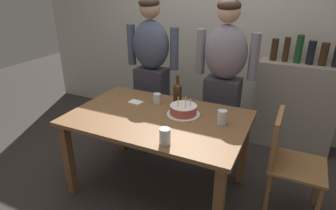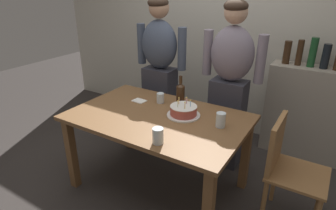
% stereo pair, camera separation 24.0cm
% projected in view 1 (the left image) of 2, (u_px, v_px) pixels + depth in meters
% --- Properties ---
extents(ground_plane, '(10.00, 10.00, 0.00)m').
position_uv_depth(ground_plane, '(159.00, 186.00, 2.73)').
color(ground_plane, '#332D2B').
extents(back_wall, '(5.20, 0.10, 2.60)m').
position_uv_depth(back_wall, '(215.00, 25.00, 3.50)').
color(back_wall, beige).
rests_on(back_wall, ground_plane).
extents(dining_table, '(1.50, 0.96, 0.74)m').
position_uv_depth(dining_table, '(158.00, 126.00, 2.48)').
color(dining_table, brown).
rests_on(dining_table, ground_plane).
extents(birthday_cake, '(0.29, 0.29, 0.15)m').
position_uv_depth(birthday_cake, '(183.00, 110.00, 2.44)').
color(birthday_cake, white).
rests_on(birthday_cake, dining_table).
extents(water_glass_near, '(0.08, 0.08, 0.12)m').
position_uv_depth(water_glass_near, '(165.00, 136.00, 2.01)').
color(water_glass_near, silver).
rests_on(water_glass_near, dining_table).
extents(water_glass_far, '(0.07, 0.07, 0.09)m').
position_uv_depth(water_glass_far, '(157.00, 98.00, 2.68)').
color(water_glass_far, silver).
rests_on(water_glass_far, dining_table).
extents(water_glass_side, '(0.08, 0.08, 0.12)m').
position_uv_depth(water_glass_side, '(222.00, 117.00, 2.28)').
color(water_glass_side, silver).
rests_on(water_glass_side, dining_table).
extents(wine_bottle, '(0.08, 0.08, 0.28)m').
position_uv_depth(wine_bottle, '(177.00, 93.00, 2.64)').
color(wine_bottle, '#382314').
rests_on(wine_bottle, dining_table).
extents(napkin_stack, '(0.13, 0.10, 0.01)m').
position_uv_depth(napkin_stack, '(135.00, 102.00, 2.71)').
color(napkin_stack, white).
rests_on(napkin_stack, dining_table).
extents(person_man_bearded, '(0.61, 0.27, 1.66)m').
position_uv_depth(person_man_bearded, '(152.00, 73.00, 3.15)').
color(person_man_bearded, '#33333D').
rests_on(person_man_bearded, ground_plane).
extents(person_woman_cardigan, '(0.61, 0.27, 1.66)m').
position_uv_depth(person_woman_cardigan, '(223.00, 83.00, 2.83)').
color(person_woman_cardigan, '#33333D').
rests_on(person_woman_cardigan, ground_plane).
extents(dining_chair, '(0.42, 0.42, 0.87)m').
position_uv_depth(dining_chair, '(286.00, 157.00, 2.27)').
color(dining_chair, olive).
rests_on(dining_chair, ground_plane).
extents(shelf_cabinet, '(0.85, 0.30, 1.29)m').
position_uv_depth(shelf_cabinet, '(294.00, 105.00, 3.22)').
color(shelf_cabinet, '#9E9384').
rests_on(shelf_cabinet, ground_plane).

